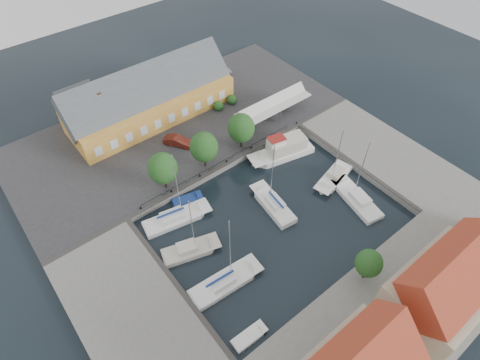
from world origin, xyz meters
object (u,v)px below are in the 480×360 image
at_px(warehouse, 146,99).
at_px(west_boat_d, 224,283).
at_px(west_boat_b, 190,251).
at_px(launch_nw, 187,201).
at_px(tent_canopy, 274,105).
at_px(east_boat_b, 334,178).
at_px(center_sailboat, 273,205).
at_px(east_boat_c, 357,200).
at_px(trawler, 283,151).
at_px(launch_sw, 249,337).
at_px(west_boat_a, 176,219).
at_px(car_red, 178,141).
at_px(car_silver, 221,71).

relative_size(warehouse, west_boat_d, 2.25).
distance_m(west_boat_b, launch_nw, 8.72).
distance_m(tent_canopy, east_boat_b, 16.58).
bearing_deg(launch_nw, east_boat_b, -27.18).
xyz_separation_m(center_sailboat, east_boat_b, (10.86, -1.61, -0.10)).
bearing_deg(center_sailboat, west_boat_b, 175.27).
bearing_deg(tent_canopy, warehouse, 140.14).
xyz_separation_m(warehouse, east_boat_c, (14.06, -35.13, -4.17)).
relative_size(trawler, west_boat_d, 0.89).
xyz_separation_m(tent_canopy, center_sailboat, (-12.71, -14.50, -3.32)).
distance_m(west_boat_b, west_boat_d, 6.54).
distance_m(warehouse, tent_canopy, 21.63).
distance_m(warehouse, launch_sw, 42.28).
distance_m(tent_canopy, launch_sw, 38.44).
distance_m(east_boat_b, west_boat_a, 24.46).
height_order(east_boat_c, west_boat_d, west_boat_d).
distance_m(warehouse, west_boat_b, 29.19).
distance_m(tent_canopy, west_boat_a, 26.30).
bearing_deg(west_boat_a, car_red, 55.53).
relative_size(car_red, launch_sw, 1.11).
height_order(east_boat_c, west_boat_a, west_boat_a).
relative_size(launch_sw, launch_nw, 0.92).
bearing_deg(west_boat_b, west_boat_a, 76.34).
height_order(west_boat_a, launch_nw, west_boat_a).
distance_m(warehouse, car_red, 10.08).
distance_m(car_silver, east_boat_c, 37.87).
height_order(east_boat_b, launch_nw, east_boat_b).
distance_m(trawler, launch_nw, 17.50).
height_order(warehouse, east_boat_c, east_boat_c).
bearing_deg(launch_sw, center_sailboat, 40.16).
xyz_separation_m(car_silver, launch_sw, (-28.35, -43.21, -1.62)).
relative_size(warehouse, tent_canopy, 2.04).
relative_size(east_boat_b, west_boat_a, 0.85).
bearing_deg(west_boat_d, east_boat_b, 9.06).
bearing_deg(launch_nw, west_boat_d, -104.97).
relative_size(tent_canopy, east_boat_b, 1.30).
relative_size(car_silver, east_boat_c, 0.37).
height_order(west_boat_a, launch_sw, west_boat_a).
bearing_deg(east_boat_b, warehouse, 116.21).
height_order(tent_canopy, car_silver, tent_canopy).
relative_size(car_silver, west_boat_a, 0.33).
relative_size(west_boat_d, launch_nw, 2.68).
xyz_separation_m(center_sailboat, west_boat_b, (-13.50, 1.12, -0.10)).
relative_size(east_boat_c, west_boat_b, 1.08).
bearing_deg(west_boat_d, west_boat_b, 96.52).
xyz_separation_m(tent_canopy, west_boat_d, (-25.47, -19.88, -3.41)).
xyz_separation_m(west_boat_d, launch_sw, (-1.83, -6.94, -0.18)).
bearing_deg(tent_canopy, east_boat_c, -96.80).
bearing_deg(warehouse, car_silver, 8.20).
relative_size(car_red, east_boat_b, 0.45).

